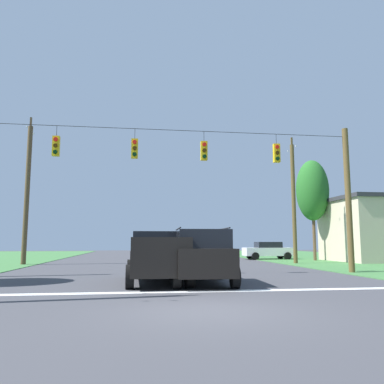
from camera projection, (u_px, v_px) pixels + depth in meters
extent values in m
plane|color=#3D3D42|center=(206.00, 310.00, 8.85)|extent=(120.00, 120.00, 0.00)
cube|color=white|center=(188.00, 292.00, 12.06)|extent=(15.80, 0.45, 0.01)
cube|color=white|center=(172.00, 275.00, 17.96)|extent=(2.50, 0.15, 0.01)
cube|color=white|center=(162.00, 266.00, 25.11)|extent=(2.50, 0.15, 0.01)
cube|color=white|center=(158.00, 261.00, 31.47)|extent=(2.50, 0.15, 0.01)
cube|color=white|center=(155.00, 258.00, 37.44)|extent=(2.50, 0.15, 0.01)
cube|color=white|center=(152.00, 255.00, 43.96)|extent=(2.50, 0.15, 0.01)
cylinder|color=brown|center=(348.00, 199.00, 19.78)|extent=(0.30, 0.30, 7.43)
cylinder|color=black|center=(173.00, 130.00, 18.98)|extent=(18.13, 0.02, 0.02)
cylinder|color=black|center=(57.00, 131.00, 18.21)|extent=(0.02, 0.02, 0.52)
cube|color=yellow|center=(56.00, 146.00, 18.11)|extent=(0.32, 0.24, 0.95)
cylinder|color=red|center=(56.00, 139.00, 18.01)|extent=(0.20, 0.04, 0.20)
cylinder|color=#352203|center=(55.00, 145.00, 17.97)|extent=(0.20, 0.04, 0.20)
cylinder|color=black|center=(55.00, 152.00, 17.94)|extent=(0.20, 0.04, 0.20)
cylinder|color=black|center=(135.00, 134.00, 18.70)|extent=(0.02, 0.02, 0.52)
cube|color=yellow|center=(135.00, 149.00, 18.60)|extent=(0.32, 0.24, 0.95)
cylinder|color=red|center=(135.00, 142.00, 18.50)|extent=(0.20, 0.04, 0.20)
cylinder|color=#352203|center=(135.00, 148.00, 18.47)|extent=(0.20, 0.04, 0.20)
cylinder|color=black|center=(134.00, 154.00, 18.43)|extent=(0.20, 0.04, 0.20)
cylinder|color=black|center=(204.00, 136.00, 19.15)|extent=(0.02, 0.02, 0.52)
cube|color=yellow|center=(204.00, 151.00, 19.06)|extent=(0.32, 0.24, 0.95)
cylinder|color=red|center=(204.00, 144.00, 18.96)|extent=(0.20, 0.04, 0.20)
cylinder|color=#352203|center=(204.00, 150.00, 18.92)|extent=(0.20, 0.04, 0.20)
cylinder|color=black|center=(205.00, 156.00, 18.88)|extent=(0.20, 0.04, 0.20)
cylinder|color=black|center=(276.00, 139.00, 19.66)|extent=(0.02, 0.02, 0.52)
cube|color=yellow|center=(277.00, 153.00, 19.56)|extent=(0.32, 0.24, 0.95)
cylinder|color=red|center=(277.00, 147.00, 19.46)|extent=(0.20, 0.04, 0.20)
cylinder|color=#352203|center=(278.00, 153.00, 19.43)|extent=(0.20, 0.04, 0.20)
cylinder|color=black|center=(278.00, 158.00, 19.39)|extent=(0.20, 0.04, 0.20)
cube|color=black|center=(157.00, 261.00, 14.77)|extent=(2.08, 5.43, 0.85)
cube|color=black|center=(156.00, 240.00, 15.50)|extent=(1.88, 1.93, 0.70)
cube|color=black|center=(132.00, 244.00, 13.39)|extent=(0.13, 2.38, 0.45)
cube|color=black|center=(186.00, 244.00, 13.67)|extent=(0.13, 2.38, 0.45)
cube|color=black|center=(162.00, 244.00, 12.25)|extent=(1.96, 0.13, 0.45)
cylinder|color=black|center=(131.00, 269.00, 16.37)|extent=(0.29, 0.80, 0.80)
cylinder|color=black|center=(177.00, 268.00, 16.66)|extent=(0.29, 0.80, 0.80)
cylinder|color=black|center=(130.00, 277.00, 12.77)|extent=(0.29, 0.80, 0.80)
cylinder|color=black|center=(190.00, 276.00, 13.06)|extent=(0.29, 0.80, 0.80)
cube|color=black|center=(200.00, 260.00, 14.50)|extent=(2.14, 4.87, 0.95)
cube|color=black|center=(201.00, 239.00, 14.46)|extent=(1.93, 3.27, 0.65)
cylinder|color=black|center=(178.00, 229.00, 14.42)|extent=(0.16, 2.72, 0.05)
cylinder|color=black|center=(223.00, 229.00, 14.59)|extent=(0.16, 2.72, 0.05)
cylinder|color=black|center=(172.00, 270.00, 15.96)|extent=(0.29, 0.77, 0.76)
cylinder|color=black|center=(219.00, 270.00, 16.15)|extent=(0.29, 0.77, 0.76)
cylinder|color=black|center=(177.00, 277.00, 12.74)|extent=(0.29, 0.77, 0.76)
cylinder|color=black|center=(235.00, 277.00, 12.92)|extent=(0.29, 0.77, 0.76)
cube|color=silver|center=(268.00, 252.00, 33.84)|extent=(4.33, 1.88, 0.70)
cube|color=black|center=(268.00, 245.00, 33.91)|extent=(2.13, 1.66, 0.50)
cylinder|color=black|center=(280.00, 255.00, 34.84)|extent=(0.64, 0.23, 0.64)
cylinder|color=black|center=(288.00, 256.00, 33.07)|extent=(0.64, 0.23, 0.64)
cylinder|color=black|center=(250.00, 255.00, 34.51)|extent=(0.64, 0.23, 0.64)
cylinder|color=black|center=(255.00, 256.00, 32.74)|extent=(0.64, 0.23, 0.64)
cylinder|color=brown|center=(294.00, 203.00, 27.85)|extent=(0.29, 0.29, 8.62)
cube|color=brown|center=(292.00, 150.00, 28.35)|extent=(0.12, 0.12, 1.90)
cylinder|color=#B2B7BC|center=(288.00, 151.00, 29.11)|extent=(0.08, 0.08, 0.12)
cylinder|color=#B2B7BC|center=(296.00, 146.00, 27.62)|extent=(0.08, 0.08, 0.12)
cylinder|color=brown|center=(27.00, 194.00, 26.55)|extent=(0.33, 0.33, 9.61)
cube|color=brown|center=(30.00, 132.00, 27.11)|extent=(0.12, 0.12, 2.10)
cylinder|color=#B2B7BC|center=(34.00, 133.00, 27.95)|extent=(0.08, 0.08, 0.12)
cylinder|color=#B2B7BC|center=(27.00, 127.00, 26.30)|extent=(0.08, 0.08, 0.12)
cylinder|color=brown|center=(314.00, 234.00, 31.69)|extent=(0.25, 0.25, 4.40)
ellipsoid|color=#256424|center=(312.00, 190.00, 32.14)|extent=(2.66, 2.66, 5.07)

